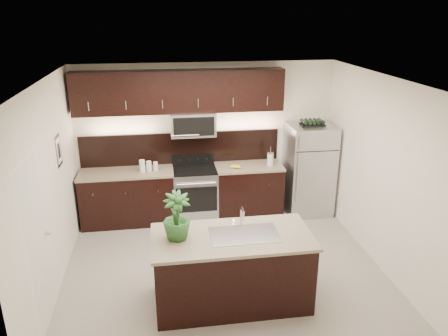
# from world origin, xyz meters

# --- Properties ---
(ground) EXTENTS (4.50, 4.50, 0.00)m
(ground) POSITION_xyz_m (0.00, 0.00, 0.00)
(ground) COLOR gray
(ground) RESTS_ON ground
(room_walls) EXTENTS (4.52, 4.02, 2.71)m
(room_walls) POSITION_xyz_m (-0.11, -0.04, 1.70)
(room_walls) COLOR silver
(room_walls) RESTS_ON ground
(counter_run) EXTENTS (3.51, 0.65, 0.94)m
(counter_run) POSITION_xyz_m (-0.46, 1.69, 0.47)
(counter_run) COLOR black
(counter_run) RESTS_ON ground
(upper_fixtures) EXTENTS (3.49, 0.40, 1.66)m
(upper_fixtures) POSITION_xyz_m (-0.43, 1.84, 2.14)
(upper_fixtures) COLOR black
(upper_fixtures) RESTS_ON counter_run
(island) EXTENTS (1.96, 0.96, 0.94)m
(island) POSITION_xyz_m (-0.00, -0.77, 0.47)
(island) COLOR black
(island) RESTS_ON ground
(sink_faucet) EXTENTS (0.84, 0.50, 0.28)m
(sink_faucet) POSITION_xyz_m (0.15, -0.76, 0.96)
(sink_faucet) COLOR silver
(sink_faucet) RESTS_ON island
(refrigerator) EXTENTS (0.79, 0.71, 1.64)m
(refrigerator) POSITION_xyz_m (1.80, 1.63, 0.82)
(refrigerator) COLOR #B2B2B7
(refrigerator) RESTS_ON ground
(wine_rack) EXTENTS (0.40, 0.25, 0.10)m
(wine_rack) POSITION_xyz_m (1.80, 1.63, 1.68)
(wine_rack) COLOR black
(wine_rack) RESTS_ON refrigerator
(plant) EXTENTS (0.39, 0.39, 0.59)m
(plant) POSITION_xyz_m (-0.66, -0.74, 1.23)
(plant) COLOR #224C1E
(plant) RESTS_ON island
(canisters) EXTENTS (0.31, 0.12, 0.21)m
(canisters) POSITION_xyz_m (-1.05, 1.65, 1.03)
(canisters) COLOR silver
(canisters) RESTS_ON counter_run
(french_press) EXTENTS (0.11, 0.11, 0.33)m
(french_press) POSITION_xyz_m (1.08, 1.64, 1.06)
(french_press) COLOR silver
(french_press) RESTS_ON counter_run
(bananas) EXTENTS (0.24, 0.21, 0.06)m
(bananas) POSITION_xyz_m (0.41, 1.61, 0.97)
(bananas) COLOR gold
(bananas) RESTS_ON counter_run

